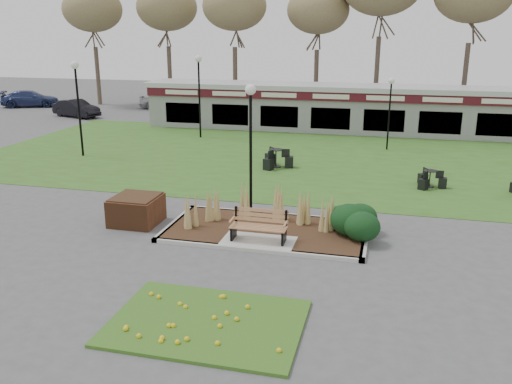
% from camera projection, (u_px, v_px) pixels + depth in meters
% --- Properties ---
extents(ground, '(100.00, 100.00, 0.00)m').
position_uv_depth(ground, '(257.00, 246.00, 16.19)').
color(ground, '#515154').
rests_on(ground, ground).
extents(lawn, '(34.00, 16.00, 0.02)m').
position_uv_depth(lawn, '(315.00, 158.00, 27.33)').
color(lawn, '#365F1E').
rests_on(lawn, ground).
extents(flower_bed, '(4.20, 3.00, 0.16)m').
position_uv_depth(flower_bed, '(207.00, 321.00, 11.90)').
color(flower_bed, '#34601B').
rests_on(flower_bed, ground).
extents(planting_bed, '(6.75, 3.40, 1.27)m').
position_uv_depth(planting_bed, '(307.00, 223.00, 17.04)').
color(planting_bed, '#382216').
rests_on(planting_bed, ground).
extents(park_bench, '(1.70, 0.66, 0.93)m').
position_uv_depth(park_bench, '(259.00, 225.00, 16.25)').
color(park_bench, '#AE784E').
rests_on(park_bench, ground).
extents(brick_planter, '(1.50, 1.50, 0.95)m').
position_uv_depth(brick_planter, '(136.00, 210.00, 18.01)').
color(brick_planter, brown).
rests_on(brick_planter, ground).
extents(food_pavilion, '(24.60, 3.40, 2.90)m').
position_uv_depth(food_pavilion, '(333.00, 108.00, 34.30)').
color(food_pavilion, gray).
rests_on(food_pavilion, ground).
extents(lamp_post_near_left, '(0.37, 0.37, 4.47)m').
position_uv_depth(lamp_post_near_left, '(251.00, 120.00, 18.46)').
color(lamp_post_near_left, black).
rests_on(lamp_post_near_left, ground).
extents(lamp_post_mid_left, '(0.39, 0.39, 4.75)m').
position_uv_depth(lamp_post_mid_left, '(77.00, 88.00, 26.78)').
color(lamp_post_mid_left, black).
rests_on(lamp_post_mid_left, ground).
extents(lamp_post_mid_right, '(0.32, 0.32, 3.82)m').
position_uv_depth(lamp_post_mid_right, '(390.00, 98.00, 28.39)').
color(lamp_post_mid_right, black).
rests_on(lamp_post_mid_right, ground).
extents(lamp_post_far_left, '(0.40, 0.40, 4.81)m').
position_uv_depth(lamp_post_far_left, '(199.00, 78.00, 31.51)').
color(lamp_post_far_left, black).
rests_on(lamp_post_far_left, ground).
extents(bistro_set_a, '(1.49, 1.58, 0.85)m').
position_uv_depth(bistro_set_a, '(276.00, 161.00, 25.37)').
color(bistro_set_a, black).
rests_on(bistro_set_a, ground).
extents(bistro_set_d, '(1.15, 1.32, 0.70)m').
position_uv_depth(bistro_set_d, '(429.00, 181.00, 22.16)').
color(bistro_set_d, black).
rests_on(bistro_set_d, ground).
extents(car_silver, '(4.38, 2.90, 1.39)m').
position_uv_depth(car_silver, '(164.00, 100.00, 44.47)').
color(car_silver, '#A3A2A7').
rests_on(car_silver, ground).
extents(car_black, '(4.12, 2.54, 1.28)m').
position_uv_depth(car_black, '(76.00, 108.00, 39.95)').
color(car_black, black).
rests_on(car_black, ground).
extents(car_blue, '(5.00, 3.51, 1.34)m').
position_uv_depth(car_blue, '(30.00, 99.00, 45.24)').
color(car_blue, navy).
rests_on(car_blue, ground).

